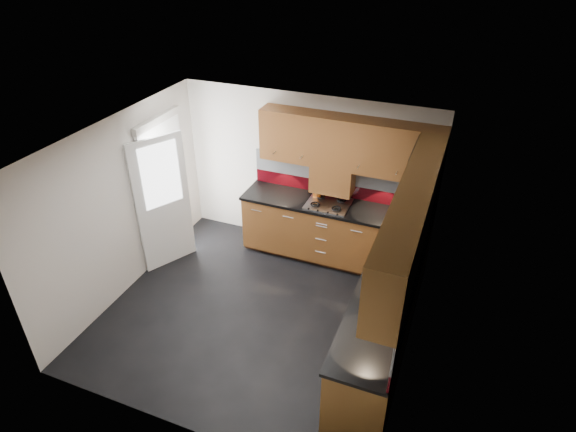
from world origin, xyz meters
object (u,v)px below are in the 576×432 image
at_px(gas_hob, 328,204).
at_px(utensil_pot, 317,192).
at_px(toaster, 424,211).
at_px(food_processor, 406,227).

xyz_separation_m(gas_hob, utensil_pot, (-0.21, 0.14, 0.08)).
bearing_deg(utensil_pot, toaster, 0.69).
bearing_deg(utensil_pot, gas_hob, -33.78).
relative_size(toaster, food_processor, 0.95).
height_order(utensil_pot, toaster, utensil_pot).
bearing_deg(utensil_pot, food_processor, -21.31).
height_order(gas_hob, utensil_pot, utensil_pot).
bearing_deg(gas_hob, utensil_pot, 146.22).
bearing_deg(gas_hob, food_processor, -18.68).
bearing_deg(toaster, food_processor, -105.29).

